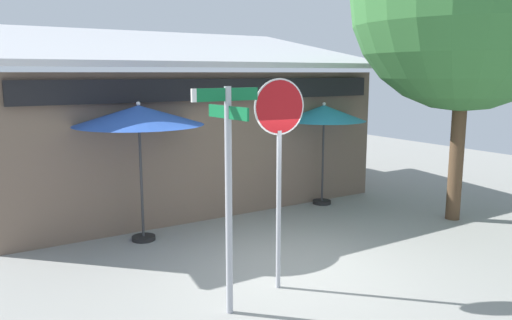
{
  "coord_description": "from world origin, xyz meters",
  "views": [
    {
      "loc": [
        -4.65,
        -6.29,
        3.15
      ],
      "look_at": [
        0.12,
        1.2,
        1.6
      ],
      "focal_mm": 35.22,
      "sensor_mm": 36.0,
      "label": 1
    }
  ],
  "objects": [
    {
      "name": "ground_plane",
      "position": [
        0.0,
        0.0,
        -0.05
      ],
      "size": [
        28.0,
        28.0,
        0.1
      ],
      "primitive_type": "cube",
      "color": "gray"
    },
    {
      "name": "patio_umbrella_royal_blue_left",
      "position": [
        -1.54,
        2.59,
        2.36
      ],
      "size": [
        2.38,
        2.38,
        2.63
      ],
      "color": "black",
      "rests_on": "ground"
    },
    {
      "name": "street_sign_post",
      "position": [
        -1.6,
        -0.85,
        1.84
      ],
      "size": [
        0.95,
        0.89,
        2.98
      ],
      "color": "#A8AAB2",
      "rests_on": "ground"
    },
    {
      "name": "shade_tree",
      "position": [
        4.96,
        0.19,
        4.58
      ],
      "size": [
        5.25,
        4.71,
        7.05
      ],
      "color": "brown",
      "rests_on": "ground"
    },
    {
      "name": "patio_umbrella_teal_center",
      "position": [
        3.07,
        2.85,
        2.18
      ],
      "size": [
        1.98,
        1.98,
        2.46
      ],
      "color": "black",
      "rests_on": "ground"
    },
    {
      "name": "stop_sign",
      "position": [
        -0.6,
        -0.54,
        2.15
      ],
      "size": [
        0.79,
        0.1,
        3.07
      ],
      "color": "#A8AAB2",
      "rests_on": "ground"
    },
    {
      "name": "cafe_building",
      "position": [
        0.39,
        5.6,
        1.68
      ],
      "size": [
        9.27,
        5.62,
        4.36
      ],
      "color": "#705B4C",
      "rests_on": "ground"
    }
  ]
}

